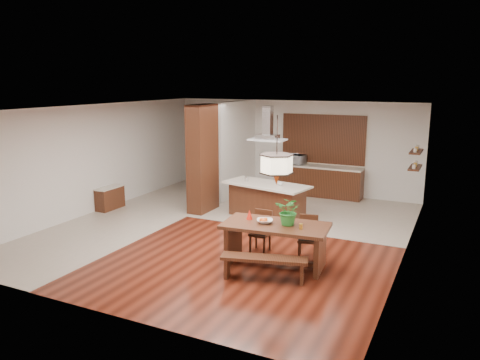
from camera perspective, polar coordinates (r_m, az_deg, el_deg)
The scene contains 25 objects.
room_shell at distance 10.84m, azimuth -1.43°, elevation 4.35°, with size 9.00×9.04×2.92m.
tile_hallway at distance 12.74m, azimuth -12.49°, elevation -4.23°, with size 2.50×9.00×0.01m, color #B8AA99.
tile_kitchen at distance 13.08m, azimuth 8.56°, elevation -3.65°, with size 5.50×4.00×0.01m, color #B8AA99.
soffit_band at distance 10.76m, azimuth -1.46°, elevation 8.69°, with size 8.00×9.00×0.02m, color #3C1C0F.
partition_pier at distance 12.64m, azimuth -4.59°, elevation 2.61°, with size 0.45×1.00×2.90m, color black.
partition_stub at distance 14.47m, azimuth -0.38°, elevation 3.85°, with size 0.18×2.40×2.90m, color silver.
hallway_console at distance 13.47m, azimuth -15.58°, elevation -2.14°, with size 0.37×0.88×0.63m, color black.
hallway_doorway at distance 16.08m, azimuth -2.82°, elevation 3.23°, with size 1.10×0.20×2.10m, color black.
rear_counter at distance 14.62m, azimuth 9.67°, elevation -0.12°, with size 2.60×0.62×0.95m.
kitchen_window at distance 14.65m, azimuth 10.13°, elevation 4.95°, with size 2.60×0.08×1.50m, color #A05F30.
shelf_lower at distance 12.38m, azimuth 20.56°, elevation 1.44°, with size 0.26×0.90×0.04m, color black.
shelf_upper at distance 12.32m, azimuth 20.69°, elevation 3.27°, with size 0.26×0.90×0.04m, color black.
dining_table at distance 9.04m, azimuth 4.35°, elevation -6.71°, with size 2.09×1.19×0.83m.
dining_bench at distance 8.53m, azimuth 2.95°, elevation -10.70°, with size 1.55×0.34×0.44m, color black, non-canonical shape.
dining_chair_left at distance 9.79m, azimuth 2.48°, elevation -6.31°, with size 0.38×0.38×0.87m, color black, non-canonical shape.
dining_chair_right at distance 9.55m, azimuth 8.25°, elevation -6.93°, with size 0.38×0.38×0.86m, color black, non-canonical shape.
pendant_lantern at distance 8.66m, azimuth 4.52°, elevation 3.57°, with size 0.64×0.64×1.31m, color beige, non-canonical shape.
foliage_plant at distance 8.86m, azimuth 6.03°, elevation -3.78°, with size 0.50×0.43×0.55m, color #26742A.
fruit_bowl at distance 9.01m, azimuth 3.04°, elevation -5.03°, with size 0.30×0.30×0.07m, color beige.
napkin_cone at distance 9.22m, azimuth 1.16°, elevation -4.22°, with size 0.12×0.12×0.19m, color red.
gold_ornament at distance 8.72m, azimuth 7.43°, elevation -5.62°, with size 0.07×0.07×0.10m, color gold.
kitchen_island at distance 12.15m, azimuth 3.27°, elevation -2.47°, with size 2.38×1.40×0.92m.
range_hood at distance 11.81m, azimuth 3.39°, elevation 6.93°, with size 0.90×0.55×0.87m, color silver, non-canonical shape.
island_cup at distance 11.82m, azimuth 4.95°, elevation -0.45°, with size 0.11×0.11×0.09m, color white.
microwave at distance 14.70m, azimuth 6.87°, elevation 2.51°, with size 0.54×0.36×0.30m, color silver.
Camera 1 is at (4.91, -9.55, 3.52)m, focal length 35.00 mm.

